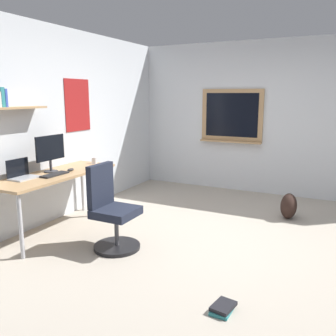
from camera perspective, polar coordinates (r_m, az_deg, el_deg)
The scene contains 12 objects.
ground_plane at distance 4.36m, azimuth 9.51°, elevation -11.57°, with size 5.20×5.20×0.00m, color #ADA393.
wall_back at distance 5.27m, azimuth -16.51°, elevation 6.74°, with size 5.00×0.30×2.60m.
wall_right at distance 6.42m, azimuth 16.20°, elevation 7.50°, with size 0.22×5.00×2.60m.
desk at distance 4.69m, azimuth -17.37°, elevation -1.64°, with size 1.69×0.61×0.74m.
office_chair at distance 4.09m, azimuth -8.95°, elevation -7.02°, with size 0.52×0.52×0.95m.
laptop at distance 4.51m, azimuth -22.14°, elevation -0.86°, with size 0.31×0.21×0.23m.
monitor_primary at distance 4.73m, azimuth -18.12°, elevation 2.60°, with size 0.46×0.17×0.46m.
keyboard at distance 4.56m, azimuth -17.47°, elevation -0.99°, with size 0.37×0.13×0.02m, color black.
computer_mouse at distance 4.76m, azimuth -15.15°, elevation -0.26°, with size 0.10×0.06×0.03m, color #262628.
coffee_mug at distance 5.20m, azimuth -11.57°, elevation 1.20°, with size 0.08×0.08×0.09m, color silver.
backpack at distance 5.31m, azimuth 18.54°, elevation -5.72°, with size 0.32×0.22×0.36m, color black.
book_stack_on_floor at distance 3.11m, azimuth 8.66°, elevation -21.04°, with size 0.23×0.18×0.06m.
Camera 1 is at (-3.85, -1.13, 1.69)m, focal length 38.54 mm.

